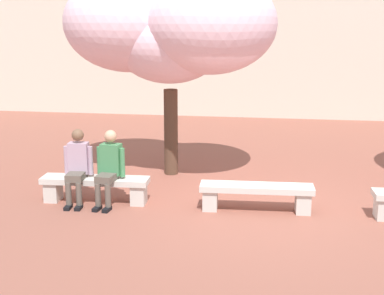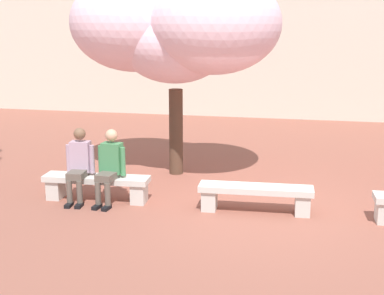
% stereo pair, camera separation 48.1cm
% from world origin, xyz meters
% --- Properties ---
extents(ground_plane, '(100.00, 100.00, 0.00)m').
position_xyz_m(ground_plane, '(0.00, 0.00, 0.00)').
color(ground_plane, '#8E5142').
extents(stone_bench_west_end, '(1.90, 0.51, 0.45)m').
position_xyz_m(stone_bench_west_end, '(-2.80, 0.00, 0.31)').
color(stone_bench_west_end, beige).
rests_on(stone_bench_west_end, ground).
extents(stone_bench_near_west, '(1.90, 0.51, 0.45)m').
position_xyz_m(stone_bench_near_west, '(0.00, 0.00, 0.31)').
color(stone_bench_near_west, beige).
rests_on(stone_bench_near_west, ground).
extents(person_seated_left, '(0.51, 0.70, 1.29)m').
position_xyz_m(person_seated_left, '(-3.08, -0.05, 0.70)').
color(person_seated_left, black).
rests_on(person_seated_left, ground).
extents(person_seated_right, '(0.51, 0.71, 1.29)m').
position_xyz_m(person_seated_right, '(-2.51, -0.05, 0.70)').
color(person_seated_right, black).
rests_on(person_seated_right, ground).
extents(cherry_tree_main, '(4.22, 2.95, 4.04)m').
position_xyz_m(cherry_tree_main, '(-1.85, 1.90, 2.97)').
color(cherry_tree_main, '#513828').
rests_on(cherry_tree_main, ground).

